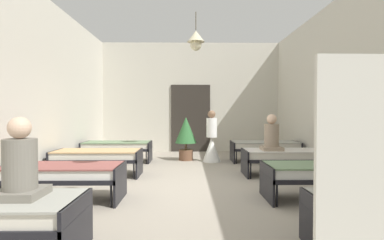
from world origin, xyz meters
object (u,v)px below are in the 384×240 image
(bed_left_row_3, at_px, (117,147))
(bed_right_row_2, at_px, (286,156))
(bed_right_row_1, at_px, (324,173))
(patient_seated_primary, at_px, (272,137))
(patient_seated_secondary, at_px, (20,168))
(nurse_near_aisle, at_px, (212,143))
(bed_left_row_2, at_px, (98,156))
(potted_plant, at_px, (186,134))
(bed_left_row_1, at_px, (62,173))
(bed_right_row_3, at_px, (265,146))

(bed_left_row_3, bearing_deg, bed_right_row_2, -24.26)
(bed_right_row_1, height_order, patient_seated_primary, patient_seated_primary)
(bed_right_row_2, height_order, patient_seated_secondary, patient_seated_secondary)
(bed_right_row_2, bearing_deg, nurse_near_aisle, 128.53)
(bed_left_row_2, distance_m, patient_seated_secondary, 3.79)
(patient_seated_secondary, xyz_separation_m, potted_plant, (1.60, 5.93, -0.08))
(bed_left_row_1, height_order, bed_right_row_1, same)
(patient_seated_secondary, bearing_deg, potted_plant, 74.87)
(bed_left_row_1, distance_m, patient_seated_primary, 4.30)
(bed_left_row_1, height_order, bed_left_row_2, same)
(patient_seated_primary, xyz_separation_m, patient_seated_secondary, (-3.52, -3.67, 0.00))
(bed_left_row_3, xyz_separation_m, patient_seated_secondary, (0.35, -5.65, 0.43))
(bed_right_row_1, xyz_separation_m, potted_plant, (-2.26, 4.08, 0.35))
(patient_seated_primary, bearing_deg, nurse_near_aisle, 120.57)
(bed_left_row_1, xyz_separation_m, bed_left_row_2, (0.00, 1.90, 0.00))
(bed_left_row_3, height_order, patient_seated_primary, patient_seated_primary)
(bed_left_row_3, relative_size, bed_right_row_3, 1.00)
(bed_left_row_3, bearing_deg, nurse_near_aisle, 0.28)
(bed_left_row_2, height_order, bed_right_row_2, same)
(bed_right_row_1, bearing_deg, potted_plant, 119.02)
(nurse_near_aisle, bearing_deg, bed_left_row_1, 67.69)
(bed_right_row_1, xyz_separation_m, bed_right_row_3, (0.00, 3.80, 0.00))
(bed_left_row_1, bearing_deg, bed_right_row_1, 0.00)
(patient_seated_primary, bearing_deg, bed_right_row_2, 11.75)
(bed_left_row_1, xyz_separation_m, bed_left_row_3, (0.00, 3.80, 0.00))
(bed_left_row_3, distance_m, nurse_near_aisle, 2.69)
(bed_left_row_3, bearing_deg, bed_right_row_1, -42.03)
(bed_left_row_1, xyz_separation_m, patient_seated_primary, (3.87, 1.83, 0.43))
(bed_right_row_3, bearing_deg, nurse_near_aisle, 179.50)
(patient_seated_primary, relative_size, patient_seated_secondary, 1.00)
(bed_left_row_2, height_order, potted_plant, potted_plant)
(bed_left_row_2, distance_m, potted_plant, 2.95)
(nurse_near_aisle, height_order, potted_plant, nurse_near_aisle)
(bed_right_row_1, distance_m, bed_left_row_3, 5.68)
(potted_plant, bearing_deg, patient_seated_secondary, -105.13)
(bed_right_row_1, relative_size, bed_right_row_2, 1.00)
(nurse_near_aisle, bearing_deg, patient_seated_primary, 133.49)
(bed_left_row_3, height_order, potted_plant, potted_plant)
(bed_left_row_2, distance_m, patient_seated_primary, 3.89)
(bed_right_row_1, xyz_separation_m, patient_seated_secondary, (-3.87, -1.85, 0.43))
(bed_left_row_1, xyz_separation_m, patient_seated_secondary, (0.35, -1.85, 0.43))
(bed_right_row_1, distance_m, patient_seated_primary, 1.91)
(bed_right_row_2, relative_size, potted_plant, 1.49)
(bed_right_row_3, distance_m, potted_plant, 2.31)
(bed_right_row_2, bearing_deg, bed_right_row_3, 90.00)
(bed_right_row_2, relative_size, patient_seated_secondary, 2.38)
(bed_left_row_2, relative_size, nurse_near_aisle, 1.28)
(bed_left_row_1, height_order, bed_left_row_3, same)
(patient_seated_primary, bearing_deg, bed_left_row_1, -154.70)
(bed_right_row_1, bearing_deg, bed_left_row_2, 155.74)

